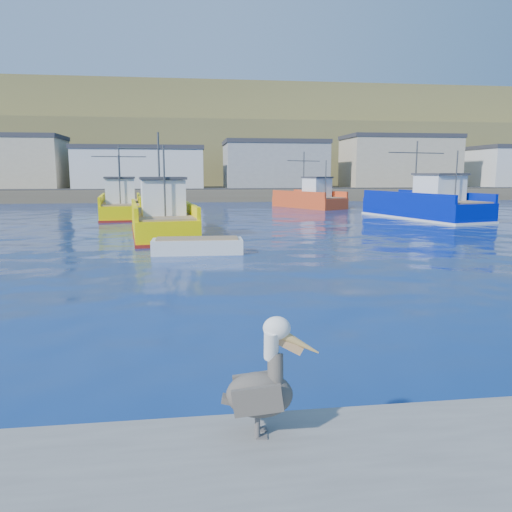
{
  "coord_description": "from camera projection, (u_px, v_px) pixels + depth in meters",
  "views": [
    {
      "loc": [
        -3.11,
        -9.5,
        3.83
      ],
      "look_at": [
        -1.24,
        4.39,
        1.5
      ],
      "focal_mm": 35.0,
      "sensor_mm": 36.0,
      "label": 1
    }
  ],
  "objects": [
    {
      "name": "far_shore",
      "position": [
        201.0,
        151.0,
        115.61
      ],
      "size": [
        200.0,
        81.0,
        24.0
      ],
      "color": "brown",
      "rests_on": "ground"
    },
    {
      "name": "skiff_mid",
      "position": [
        197.0,
        247.0,
        23.99
      ],
      "size": [
        4.34,
        1.61,
        0.94
      ],
      "color": "silver",
      "rests_on": "ground"
    },
    {
      "name": "trawler_blue",
      "position": [
        426.0,
        206.0,
        42.31
      ],
      "size": [
        7.09,
        12.82,
        6.62
      ],
      "color": "#01139A",
      "rests_on": "ground"
    },
    {
      "name": "boat_orange",
      "position": [
        310.0,
        198.0,
        55.43
      ],
      "size": [
        7.18,
        9.54,
        6.17
      ],
      "color": "#DF451C",
      "rests_on": "ground"
    },
    {
      "name": "skiff_far",
      "position": [
        453.0,
        207.0,
        52.56
      ],
      "size": [
        2.66,
        4.25,
        0.87
      ],
      "color": "silver",
      "rests_on": "ground"
    },
    {
      "name": "trawler_yellow_a",
      "position": [
        162.0,
        220.0,
        30.55
      ],
      "size": [
        4.89,
        10.84,
        6.41
      ],
      "color": "#FDE401",
      "rests_on": "ground"
    },
    {
      "name": "ground",
      "position": [
        343.0,
        360.0,
        10.33
      ],
      "size": [
        260.0,
        260.0,
        0.0
      ],
      "primitive_type": "plane",
      "color": "navy",
      "rests_on": "ground"
    },
    {
      "name": "dock_bollards",
      "position": [
        460.0,
        403.0,
        6.98
      ],
      "size": [
        36.2,
        0.2,
        0.3
      ],
      "color": "#4C4C4C",
      "rests_on": "dock"
    },
    {
      "name": "pelican",
      "position": [
        263.0,
        385.0,
        6.34
      ],
      "size": [
        1.28,
        0.61,
        1.57
      ],
      "color": "#595451",
      "rests_on": "dock"
    },
    {
      "name": "trawler_yellow_b",
      "position": [
        121.0,
        206.0,
        43.27
      ],
      "size": [
        4.7,
        10.17,
        6.33
      ],
      "color": "#FDE401",
      "rests_on": "ground"
    }
  ]
}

